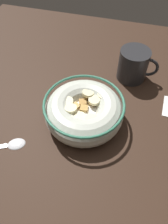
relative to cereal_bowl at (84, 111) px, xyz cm
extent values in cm
cube|color=#332116|center=(-0.01, 0.00, -4.46)|extent=(95.94, 95.94, 2.00)
cylinder|color=beige|center=(-0.01, 0.00, -3.16)|extent=(9.98, 9.98, 0.60)
torus|color=beige|center=(-0.01, 0.00, -0.25)|extent=(18.15, 18.15, 6.42)
torus|color=#337259|center=(-0.01, 0.00, 2.66)|extent=(18.20, 18.20, 0.60)
cylinder|color=white|center=(-0.01, 0.00, 0.38)|extent=(14.30, 14.30, 0.40)
cube|color=tan|center=(-0.14, 3.37, 1.05)|extent=(1.92, 1.89, 0.86)
cube|color=#B78947|center=(-6.20, -0.75, 0.93)|extent=(1.97, 2.04, 0.96)
cube|color=#AD7F42|center=(-0.73, 1.64, 0.92)|extent=(2.26, 2.21, 0.98)
cube|color=tan|center=(1.68, 5.70, 1.16)|extent=(2.39, 2.38, 0.78)
cube|color=#B78947|center=(0.24, -3.31, 1.00)|extent=(1.89, 1.87, 0.82)
cube|color=tan|center=(-2.07, -0.18, 0.91)|extent=(2.47, 2.48, 0.99)
cube|color=#AD7F42|center=(-2.15, -5.16, 1.10)|extent=(2.45, 2.43, 0.93)
cube|color=tan|center=(3.95, -2.37, 0.92)|extent=(2.21, 2.17, 0.94)
cube|color=#AD7F42|center=(-5.03, 0.98, 1.07)|extent=(2.34, 2.37, 0.96)
cube|color=#B78947|center=(1.43, 2.24, 1.10)|extent=(2.17, 2.12, 0.96)
cube|color=#AD7F42|center=(-0.58, 5.39, 1.07)|extent=(2.22, 2.27, 0.96)
cube|color=tan|center=(4.73, 3.77, 1.02)|extent=(2.23, 2.27, 0.95)
cube|color=#B78947|center=(4.12, 1.84, 0.90)|extent=(2.14, 2.20, 0.97)
cube|color=#B78947|center=(-3.65, 2.40, 1.12)|extent=(2.47, 2.47, 0.88)
cube|color=tan|center=(3.24, 4.70, 0.90)|extent=(1.94, 2.02, 0.99)
cube|color=tan|center=(6.02, -1.17, 0.96)|extent=(2.44, 2.44, 0.84)
cube|color=#B78947|center=(-3.27, -3.72, 1.15)|extent=(2.30, 2.29, 0.79)
cube|color=tan|center=(0.49, -0.35, 0.89)|extent=(1.90, 1.89, 0.82)
cube|color=tan|center=(4.23, -0.45, 1.11)|extent=(2.30, 2.31, 0.85)
cube|color=tan|center=(-2.00, 3.86, 0.91)|extent=(2.00, 1.96, 0.88)
cylinder|color=beige|center=(2.44, -3.39, 2.22)|extent=(3.79, 3.78, 0.96)
cylinder|color=beige|center=(-3.84, 0.24, 2.03)|extent=(3.74, 3.78, 1.07)
cylinder|color=beige|center=(0.20, -3.25, 1.72)|extent=(3.59, 3.59, 1.00)
cylinder|color=beige|center=(3.47, 3.95, 2.26)|extent=(3.67, 3.69, 0.98)
cylinder|color=#F9EFC6|center=(-1.00, -5.01, 2.13)|extent=(3.21, 3.19, 1.19)
cylinder|color=beige|center=(1.83, 1.99, 2.00)|extent=(3.20, 3.22, 0.82)
cylinder|color=beige|center=(-2.42, -1.90, 2.29)|extent=(3.67, 3.67, 1.12)
cylinder|color=beige|center=(0.26, 3.55, 2.23)|extent=(3.76, 3.78, 1.09)
cylinder|color=beige|center=(5.08, -2.72, 2.12)|extent=(3.69, 3.65, 1.12)
cylinder|color=beige|center=(-4.56, -2.73, 1.92)|extent=(3.75, 3.75, 1.02)
ellipsoid|color=silver|center=(-12.74, -10.45, -3.06)|extent=(4.89, 4.42, 0.80)
cylinder|color=#262628|center=(8.78, 18.02, 0.88)|extent=(7.97, 7.97, 8.67)
torus|color=#262628|center=(12.76, 18.02, 0.88)|extent=(5.66, 0.80, 5.66)
camera|label=1|loc=(7.85, -28.81, 38.04)|focal=33.87mm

